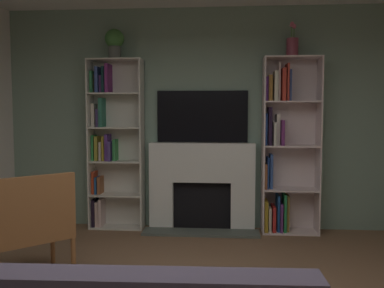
{
  "coord_description": "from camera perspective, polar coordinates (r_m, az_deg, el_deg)",
  "views": [
    {
      "loc": [
        0.3,
        -2.54,
        1.51
      ],
      "look_at": [
        0.0,
        1.14,
        1.23
      ],
      "focal_mm": 38.84,
      "sensor_mm": 36.0,
      "label": 1
    }
  ],
  "objects": [
    {
      "name": "wall_back_accent",
      "position": [
        5.43,
        1.47,
        3.46
      ],
      "size": [
        5.24,
        0.06,
        2.85
      ],
      "primitive_type": "cube",
      "color": "gray",
      "rests_on": "ground_plane"
    },
    {
      "name": "bookshelf_left",
      "position": [
        5.51,
        -11.06,
        0.18
      ],
      "size": [
        0.7,
        0.28,
        2.19
      ],
      "color": "silver",
      "rests_on": "ground_plane"
    },
    {
      "name": "fireplace",
      "position": [
        5.39,
        1.38,
        -5.59
      ],
      "size": [
        1.45,
        0.48,
        1.12
      ],
      "color": "white",
      "rests_on": "ground_plane"
    },
    {
      "name": "vase_with_flowers",
      "position": [
        5.37,
        13.62,
        12.97
      ],
      "size": [
        0.15,
        0.15,
        0.43
      ],
      "color": "#883649",
      "rests_on": "bookshelf_right"
    },
    {
      "name": "armchair",
      "position": [
        4.01,
        -21.36,
        -10.34
      ],
      "size": [
        0.88,
        0.87,
        0.98
      ],
      "color": "brown",
      "rests_on": "ground_plane"
    },
    {
      "name": "tv",
      "position": [
        5.37,
        1.43,
        3.8
      ],
      "size": [
        1.17,
        0.06,
        0.66
      ],
      "primitive_type": "cube",
      "color": "black",
      "rests_on": "fireplace"
    },
    {
      "name": "bookshelf_right",
      "position": [
        5.34,
        12.4,
        -0.58
      ],
      "size": [
        0.7,
        0.33,
        2.19
      ],
      "color": "silver",
      "rests_on": "ground_plane"
    },
    {
      "name": "potted_plant",
      "position": [
        5.5,
        -10.59,
        13.64
      ],
      "size": [
        0.24,
        0.24,
        0.37
      ],
      "color": "#555B56",
      "rests_on": "bookshelf_left"
    }
  ]
}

